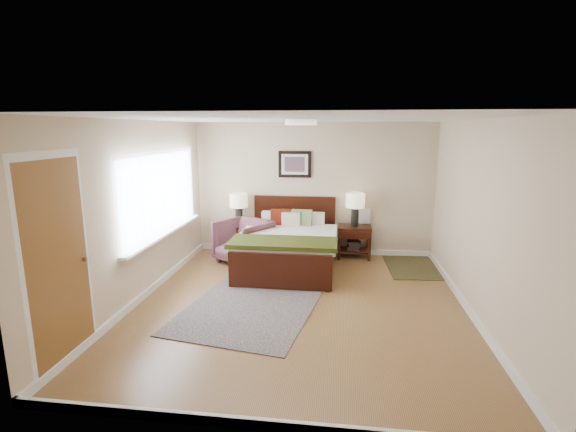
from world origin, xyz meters
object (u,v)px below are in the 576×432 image
object	(u,v)px
nightstand_left	(239,231)
bed	(288,240)
lamp_left	(239,203)
armchair	(243,241)
lamp_right	(355,203)
nightstand_right	(354,239)
rug_persian	(253,305)

from	to	relation	value
nightstand_left	bed	bearing A→B (deg)	-35.56
lamp_left	armchair	world-z (taller)	lamp_left
bed	lamp_left	size ratio (longest dim) A/B	3.33
lamp_right	nightstand_right	bearing A→B (deg)	-90.00
bed	armchair	xyz separation A→B (m)	(-0.85, 0.24, -0.12)
bed	lamp_right	size ratio (longest dim) A/B	3.33
nightstand_left	rug_persian	distance (m)	2.54
nightstand_right	lamp_left	distance (m)	2.28
armchair	rug_persian	size ratio (longest dim) A/B	0.37
nightstand_left	lamp_right	world-z (taller)	lamp_right
armchair	rug_persian	bearing A→B (deg)	-41.60
nightstand_right	armchair	size ratio (longest dim) A/B	0.72
nightstand_right	rug_persian	size ratio (longest dim) A/B	0.26
bed	armchair	bearing A→B (deg)	164.14
lamp_left	lamp_right	bearing A→B (deg)	0.00
bed	nightstand_left	distance (m)	1.29
rug_persian	lamp_right	bearing A→B (deg)	68.75
bed	lamp_left	bearing A→B (deg)	143.72
lamp_left	nightstand_right	bearing A→B (deg)	-0.34
armchair	bed	bearing A→B (deg)	15.87
bed	lamp_left	xyz separation A→B (m)	(-1.05, 0.77, 0.48)
lamp_left	rug_persian	distance (m)	2.70
bed	nightstand_right	size ratio (longest dim) A/B	3.33
bed	lamp_left	distance (m)	1.39
bed	lamp_right	bearing A→B (deg)	33.89
bed	armchair	size ratio (longest dim) A/B	2.39
nightstand_left	armchair	world-z (taller)	armchair
bed	nightstand_right	world-z (taller)	bed
nightstand_right	lamp_left	bearing A→B (deg)	179.66
nightstand_left	rug_persian	world-z (taller)	nightstand_left
bed	nightstand_right	bearing A→B (deg)	33.44
lamp_right	armchair	world-z (taller)	lamp_right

